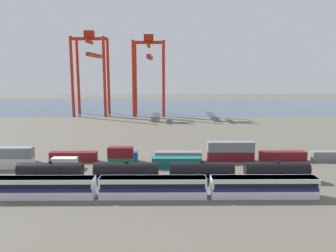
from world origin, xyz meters
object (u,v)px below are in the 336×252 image
object	(u,v)px
shipping_container_12	(282,156)
shipping_container_6	(21,157)
shipping_container_10	(230,156)
passenger_train	(153,186)
shipping_container_2	(65,163)
gantry_crane_west	(91,64)
gantry_crane_central	(149,66)
shipping_container_7	(74,157)
freight_tank_row	(164,171)

from	to	relation	value
shipping_container_12	shipping_container_6	bearing A→B (deg)	180.00
shipping_container_12	shipping_container_10	bearing A→B (deg)	180.00
passenger_train	shipping_container_2	world-z (taller)	passenger_train
shipping_container_2	gantry_crane_west	size ratio (longest dim) A/B	0.14
shipping_container_12	gantry_crane_central	bearing A→B (deg)	112.58
shipping_container_10	gantry_crane_central	bearing A→B (deg)	105.14
shipping_container_7	shipping_container_12	size ratio (longest dim) A/B	1.00
shipping_container_12	gantry_crane_west	world-z (taller)	gantry_crane_west
shipping_container_2	gantry_crane_central	xyz separation A→B (m)	(16.13, 100.02, 24.35)
shipping_container_7	gantry_crane_central	size ratio (longest dim) A/B	0.29
freight_tank_row	shipping_container_6	bearing A→B (deg)	157.16
freight_tank_row	shipping_container_10	bearing A→B (deg)	42.15
shipping_container_6	shipping_container_10	xyz separation A→B (m)	(54.75, 0.00, 0.00)
gantry_crane_central	freight_tank_row	bearing A→B (deg)	-85.79
shipping_container_2	shipping_container_6	world-z (taller)	same
shipping_container_6	gantry_crane_west	xyz separation A→B (m)	(-1.17, 93.73, 25.26)
shipping_container_10	gantry_crane_central	xyz separation A→B (m)	(-25.49, 94.19, 24.35)
passenger_train	gantry_crane_central	xyz separation A→B (m)	(-6.05, 119.08, 23.51)
passenger_train	shipping_container_10	xyz separation A→B (m)	(19.44, 24.88, -0.84)
shipping_container_6	gantry_crane_central	bearing A→B (deg)	72.74
freight_tank_row	shipping_container_10	xyz separation A→B (m)	(17.39, 15.74, -0.85)
shipping_container_6	shipping_container_12	distance (m)	68.44
passenger_train	shipping_container_12	world-z (taller)	passenger_train
freight_tank_row	gantry_crane_central	world-z (taller)	gantry_crane_central
shipping_container_10	passenger_train	bearing A→B (deg)	-128.00
shipping_container_7	shipping_container_10	size ratio (longest dim) A/B	1.00
freight_tank_row	gantry_crane_west	distance (m)	118.59
passenger_train	gantry_crane_west	bearing A→B (deg)	107.09
freight_tank_row	passenger_train	bearing A→B (deg)	-102.62
shipping_container_6	passenger_train	bearing A→B (deg)	-35.17
passenger_train	shipping_container_12	xyz separation A→B (m)	(33.12, 24.88, -0.84)
shipping_container_7	passenger_train	bearing A→B (deg)	-49.01
passenger_train	gantry_crane_central	size ratio (longest dim) A/B	1.48
shipping_container_10	shipping_container_12	world-z (taller)	same
shipping_container_10	gantry_crane_central	size ratio (longest dim) A/B	0.29
gantry_crane_west	gantry_crane_central	size ratio (longest dim) A/B	1.04
passenger_train	gantry_crane_west	world-z (taller)	gantry_crane_west
freight_tank_row	shipping_container_7	size ratio (longest dim) A/B	5.15
shipping_container_6	gantry_crane_west	size ratio (longest dim) A/B	0.14
gantry_crane_west	freight_tank_row	bearing A→B (deg)	-70.61
shipping_container_12	passenger_train	bearing A→B (deg)	-143.09
passenger_train	shipping_container_6	xyz separation A→B (m)	(-35.31, 24.88, -0.84)
shipping_container_2	gantry_crane_west	world-z (taller)	gantry_crane_west
freight_tank_row	shipping_container_2	bearing A→B (deg)	157.76
shipping_container_12	gantry_crane_west	bearing A→B (deg)	126.60
shipping_container_2	shipping_container_10	xyz separation A→B (m)	(41.62, 5.83, 0.00)
freight_tank_row	gantry_crane_central	bearing A→B (deg)	94.21
shipping_container_6	gantry_crane_west	bearing A→B (deg)	90.71
shipping_container_6	shipping_container_10	size ratio (longest dim) A/B	0.50
passenger_train	shipping_container_6	world-z (taller)	passenger_train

